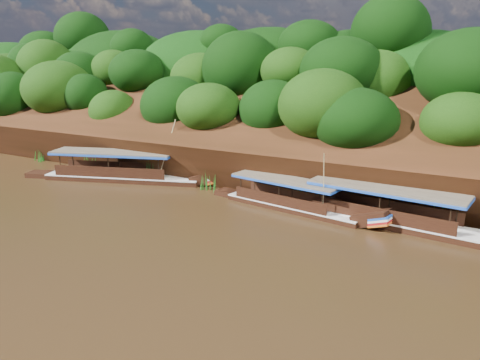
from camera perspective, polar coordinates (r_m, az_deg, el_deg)
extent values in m
plane|color=black|center=(29.77, -3.25, -6.89)|extent=(160.00, 160.00, 0.00)
cube|color=black|center=(42.65, 8.51, 4.44)|extent=(120.00, 16.12, 13.64)
cube|color=black|center=(52.59, 12.39, 2.28)|extent=(120.00, 24.00, 12.00)
ellipsoid|color=#113A09|center=(63.75, -24.15, 6.38)|extent=(16.00, 8.00, 6.00)
ellipsoid|color=#113A09|center=(63.94, -15.54, 12.36)|extent=(20.00, 10.00, 8.00)
ellipsoid|color=#113A09|center=(44.28, 0.77, 4.97)|extent=(18.00, 8.00, 6.40)
ellipsoid|color=#113A09|center=(48.63, 11.88, 12.28)|extent=(24.00, 11.00, 8.40)
cube|color=black|center=(33.13, 18.41, -5.38)|extent=(13.43, 3.59, 0.93)
cube|color=silver|center=(32.99, 18.48, -4.65)|extent=(13.44, 3.66, 0.10)
cube|color=brown|center=(32.63, 17.38, -0.99)|extent=(10.60, 3.64, 0.12)
cube|color=blue|center=(32.67, 17.36, -1.20)|extent=(10.60, 3.64, 0.19)
cube|color=black|center=(35.07, 6.47, -3.60)|extent=(11.05, 3.55, 0.82)
cube|color=silver|center=(34.95, 6.49, -2.99)|extent=(11.06, 3.61, 0.09)
cube|color=black|center=(32.27, 15.79, -4.51)|extent=(2.77, 1.85, 1.53)
cube|color=blue|center=(31.95, 16.94, -4.27)|extent=(1.55, 1.73, 0.56)
cube|color=#A71215|center=(32.05, 16.90, -4.80)|extent=(1.55, 1.73, 0.56)
cube|color=brown|center=(34.80, 5.63, 0.03)|extent=(8.76, 3.50, 0.11)
cube|color=blue|center=(34.83, 5.62, -0.14)|extent=(8.76, 3.50, 0.16)
cylinder|color=tan|center=(32.58, 10.16, -0.32)|extent=(0.36, 1.23, 4.31)
cube|color=black|center=(44.43, -13.96, -0.05)|extent=(14.43, 7.08, 0.99)
cube|color=silver|center=(44.31, -13.99, 0.54)|extent=(14.46, 7.14, 0.11)
cube|color=black|center=(41.58, -3.75, 0.46)|extent=(3.81, 2.83, 1.94)
cube|color=blue|center=(41.30, -2.54, 0.85)|extent=(2.30, 2.36, 0.72)
cube|color=#A71215|center=(41.39, -2.54, 0.34)|extent=(2.30, 2.36, 0.72)
cube|color=brown|center=(44.24, -15.23, 3.31)|extent=(11.60, 6.37, 0.13)
cube|color=blue|center=(44.26, -15.22, 3.15)|extent=(11.60, 6.37, 0.20)
cylinder|color=tan|center=(41.93, -8.86, 3.80)|extent=(0.79, 1.89, 5.05)
cone|color=#1F6619|center=(55.62, -23.13, 2.97)|extent=(1.50, 1.50, 1.65)
cone|color=#1F6619|center=(49.24, -17.77, 2.12)|extent=(1.50, 1.50, 1.73)
cone|color=#1F6619|center=(44.16, -11.04, 1.25)|extent=(1.50, 1.50, 1.83)
cone|color=#1F6619|center=(39.95, -3.63, 0.01)|extent=(1.50, 1.50, 1.72)
cone|color=#1F6619|center=(36.58, 7.20, -1.40)|extent=(1.50, 1.50, 1.78)
cone|color=#1F6619|center=(35.74, 15.22, -2.17)|extent=(1.50, 1.50, 1.80)
cone|color=#1F6619|center=(34.02, 23.37, -3.69)|extent=(1.50, 1.50, 1.84)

